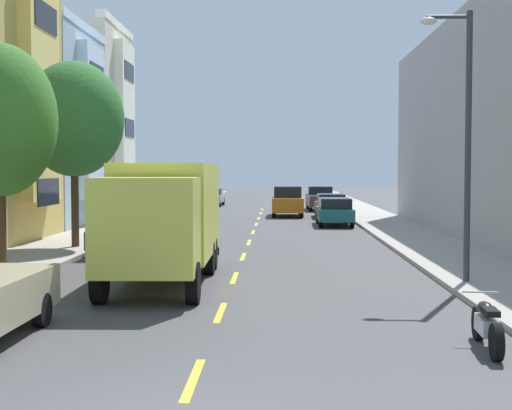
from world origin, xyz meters
name	(u,v)px	position (x,y,z in m)	size (l,w,h in m)	color
ground_plane	(255,227)	(0.00, 30.00, 0.00)	(160.00, 160.00, 0.00)	#424244
sidewalk_left	(112,229)	(-7.10, 28.00, 0.07)	(3.20, 120.00, 0.14)	#A39E93
sidewalk_right	(397,229)	(7.10, 28.00, 0.07)	(3.20, 120.00, 0.14)	#A39E93
lane_centerline_dashes	(251,237)	(0.00, 24.50, 0.00)	(0.14, 47.20, 0.01)	yellow
townhouse_fifth_cream	(13,124)	(-15.56, 37.75, 5.87)	(14.54, 8.07, 12.16)	beige
street_tree_third	(74,119)	(-6.40, 18.86, 4.90)	(3.73, 3.73, 6.92)	#47331E
street_lamp	(462,126)	(5.95, 10.64, 4.15)	(1.35, 0.28, 6.94)	#38383D
delivery_box_truck	(165,214)	(-1.80, 11.14, 1.84)	(2.52, 7.90, 3.20)	#D8D84C
parked_pickup_black	(179,208)	(-4.47, 33.57, 0.83)	(2.10, 5.34, 1.73)	black
parked_wagon_teal	(335,211)	(4.24, 31.21, 0.80)	(1.86, 4.71, 1.50)	#195B60
parked_pickup_charcoal	(321,199)	(4.36, 46.16, 0.83)	(2.10, 5.34, 1.73)	#333338
parked_sedan_sky	(212,197)	(-4.26, 51.88, 0.75)	(1.88, 4.53, 1.43)	#7A9EC6
parked_wagon_red	(331,205)	(4.48, 37.62, 0.80)	(1.85, 4.71, 1.50)	#AD1E1E
parked_hatchback_navy	(124,233)	(-4.32, 17.76, 0.76)	(1.81, 4.03, 1.50)	navy
moving_orange_sedan	(287,201)	(1.80, 39.04, 0.99)	(1.95, 4.80, 1.93)	orange
parked_motorcycle	(487,326)	(4.75, 3.91, 0.41)	(0.62, 2.05, 0.90)	black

